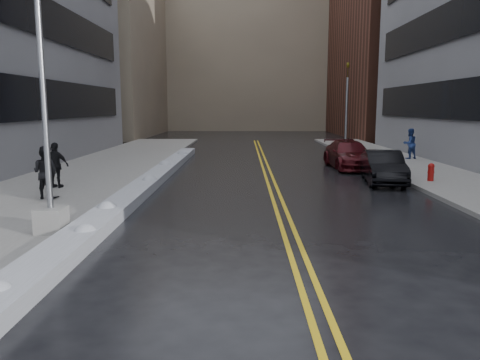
{
  "coord_description": "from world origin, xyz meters",
  "views": [
    {
      "loc": [
        1.34,
        -8.95,
        3.15
      ],
      "look_at": [
        1.25,
        2.83,
        1.3
      ],
      "focal_mm": 35.0,
      "sensor_mm": 36.0,
      "label": 1
    }
  ],
  "objects_px": {
    "pedestrian_d": "(56,165)",
    "car_maroon": "(349,155)",
    "lamppost": "(46,133)",
    "traffic_signal": "(347,103)",
    "pedestrian_b": "(45,172)",
    "car_black": "(383,167)",
    "pedestrian_east": "(410,144)",
    "fire_hydrant": "(431,171)"
  },
  "relations": [
    {
      "from": "lamppost",
      "to": "fire_hydrant",
      "type": "distance_m",
      "value": 14.81
    },
    {
      "from": "lamppost",
      "to": "pedestrian_b",
      "type": "bearing_deg",
      "value": 114.09
    },
    {
      "from": "fire_hydrant",
      "to": "pedestrian_d",
      "type": "relative_size",
      "value": 0.43
    },
    {
      "from": "traffic_signal",
      "to": "pedestrian_east",
      "type": "xyz_separation_m",
      "value": [
        2.49,
        -5.76,
        -2.38
      ]
    },
    {
      "from": "pedestrian_d",
      "to": "pedestrian_east",
      "type": "height_order",
      "value": "pedestrian_east"
    },
    {
      "from": "pedestrian_d",
      "to": "car_maroon",
      "type": "xyz_separation_m",
      "value": [
        12.42,
        6.84,
        -0.3
      ]
    },
    {
      "from": "lamppost",
      "to": "car_black",
      "type": "relative_size",
      "value": 1.86
    },
    {
      "from": "pedestrian_b",
      "to": "car_black",
      "type": "bearing_deg",
      "value": -150.28
    },
    {
      "from": "lamppost",
      "to": "pedestrian_east",
      "type": "relative_size",
      "value": 4.35
    },
    {
      "from": "traffic_signal",
      "to": "car_maroon",
      "type": "xyz_separation_m",
      "value": [
        -1.72,
        -8.92,
        -2.7
      ]
    },
    {
      "from": "pedestrian_east",
      "to": "fire_hydrant",
      "type": "bearing_deg",
      "value": 56.29
    },
    {
      "from": "traffic_signal",
      "to": "pedestrian_d",
      "type": "relative_size",
      "value": 3.54
    },
    {
      "from": "traffic_signal",
      "to": "pedestrian_d",
      "type": "distance_m",
      "value": 21.31
    },
    {
      "from": "car_black",
      "to": "car_maroon",
      "type": "distance_m",
      "value": 4.77
    },
    {
      "from": "lamppost",
      "to": "traffic_signal",
      "type": "relative_size",
      "value": 1.27
    },
    {
      "from": "pedestrian_b",
      "to": "pedestrian_d",
      "type": "height_order",
      "value": "pedestrian_b"
    },
    {
      "from": "pedestrian_b",
      "to": "pedestrian_east",
      "type": "relative_size",
      "value": 0.99
    },
    {
      "from": "car_maroon",
      "to": "car_black",
      "type": "bearing_deg",
      "value": -87.57
    },
    {
      "from": "lamppost",
      "to": "traffic_signal",
      "type": "distance_m",
      "value": 24.98
    },
    {
      "from": "lamppost",
      "to": "traffic_signal",
      "type": "bearing_deg",
      "value": 61.79
    },
    {
      "from": "traffic_signal",
      "to": "car_maroon",
      "type": "bearing_deg",
      "value": -100.92
    },
    {
      "from": "pedestrian_east",
      "to": "car_black",
      "type": "relative_size",
      "value": 0.43
    },
    {
      "from": "pedestrian_b",
      "to": "pedestrian_d",
      "type": "xyz_separation_m",
      "value": [
        -0.48,
        2.07,
        -0.02
      ]
    },
    {
      "from": "lamppost",
      "to": "pedestrian_d",
      "type": "height_order",
      "value": "lamppost"
    },
    {
      "from": "pedestrian_b",
      "to": "lamppost",
      "type": "bearing_deg",
      "value": 125.19
    },
    {
      "from": "pedestrian_b",
      "to": "pedestrian_east",
      "type": "height_order",
      "value": "pedestrian_east"
    },
    {
      "from": "car_black",
      "to": "traffic_signal",
      "type": "bearing_deg",
      "value": 91.61
    },
    {
      "from": "traffic_signal",
      "to": "pedestrian_b",
      "type": "bearing_deg",
      "value": -127.48
    },
    {
      "from": "fire_hydrant",
      "to": "pedestrian_d",
      "type": "distance_m",
      "value": 14.76
    },
    {
      "from": "pedestrian_b",
      "to": "traffic_signal",
      "type": "bearing_deg",
      "value": -116.38
    },
    {
      "from": "car_maroon",
      "to": "lamppost",
      "type": "bearing_deg",
      "value": -129.52
    },
    {
      "from": "lamppost",
      "to": "car_maroon",
      "type": "bearing_deg",
      "value": 52.38
    },
    {
      "from": "fire_hydrant",
      "to": "pedestrian_d",
      "type": "xyz_separation_m",
      "value": [
        -14.64,
        -1.76,
        0.45
      ]
    },
    {
      "from": "fire_hydrant",
      "to": "traffic_signal",
      "type": "relative_size",
      "value": 0.12
    },
    {
      "from": "car_maroon",
      "to": "pedestrian_b",
      "type": "bearing_deg",
      "value": -145.21
    },
    {
      "from": "pedestrian_b",
      "to": "car_black",
      "type": "xyz_separation_m",
      "value": [
        12.31,
        4.15,
        -0.34
      ]
    },
    {
      "from": "pedestrian_d",
      "to": "car_black",
      "type": "relative_size",
      "value": 0.41
    },
    {
      "from": "fire_hydrant",
      "to": "lamppost",
      "type": "bearing_deg",
      "value": -146.96
    },
    {
      "from": "pedestrian_b",
      "to": "car_maroon",
      "type": "distance_m",
      "value": 14.9
    },
    {
      "from": "lamppost",
      "to": "pedestrian_b",
      "type": "relative_size",
      "value": 4.39
    },
    {
      "from": "pedestrian_d",
      "to": "car_black",
      "type": "height_order",
      "value": "pedestrian_d"
    },
    {
      "from": "car_black",
      "to": "car_maroon",
      "type": "height_order",
      "value": "car_maroon"
    }
  ]
}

